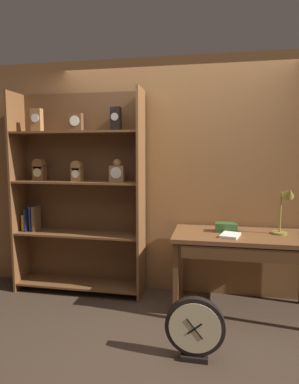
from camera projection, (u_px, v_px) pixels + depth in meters
The scene contains 8 objects.
ground_plane at pixel (154, 355), 2.57m from camera, with size 10.00×10.00×0.00m, color #3D2D21.
back_wood_panel at pixel (174, 177), 3.66m from camera, with size 4.80×0.05×2.60m, color brown.
bookshelf at pixel (78, 194), 3.68m from camera, with size 1.46×0.36×2.24m.
workbench at pixel (244, 244), 3.18m from camera, with size 1.36×0.67×0.79m.
desk_lamp at pixel (286, 204), 3.13m from camera, with size 0.20×0.20×0.49m.
toolbox_small at pixel (226, 227), 3.29m from camera, with size 0.21×0.13×0.09m, color #2D5123.
open_repair_manual at pixel (230, 235), 3.10m from camera, with size 0.16×0.22×0.03m, color silver.
round_clock_large at pixel (195, 328), 2.48m from camera, with size 0.45×0.11×0.49m.
Camera 1 is at (0.42, -2.36, 1.57)m, focal length 30.75 mm.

